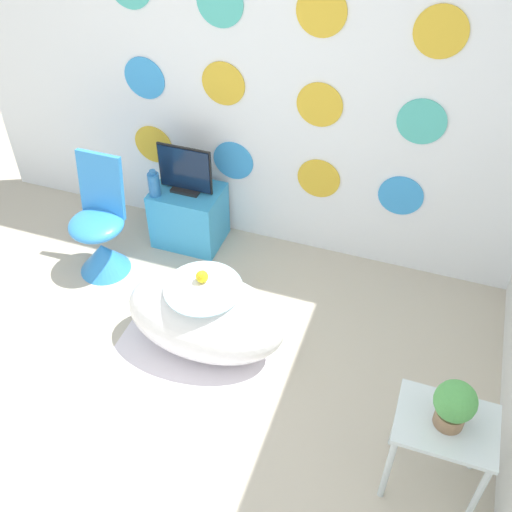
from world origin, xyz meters
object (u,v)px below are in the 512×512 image
object	(u,v)px
bathtub	(206,316)
tv	(185,172)
chair	(101,238)
vase	(154,184)
potted_plant_left	(454,404)

from	to	relation	value
bathtub	tv	distance (m)	1.07
chair	vase	bearing A→B (deg)	55.46
bathtub	tv	bearing A→B (deg)	119.61
bathtub	vase	size ratio (longest dim) A/B	4.93
chair	vase	xyz separation A→B (m)	(0.25, 0.36, 0.26)
tv	potted_plant_left	bearing A→B (deg)	-35.45
vase	potted_plant_left	xyz separation A→B (m)	(2.06, -1.22, 0.13)
tv	vase	distance (m)	0.22
chair	vase	world-z (taller)	chair
bathtub	potted_plant_left	world-z (taller)	potted_plant_left
bathtub	potted_plant_left	xyz separation A→B (m)	(1.37, -0.45, 0.40)
chair	bathtub	bearing A→B (deg)	-23.78
chair	potted_plant_left	world-z (taller)	chair
tv	vase	size ratio (longest dim) A/B	1.97
bathtub	potted_plant_left	size ratio (longest dim) A/B	3.77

